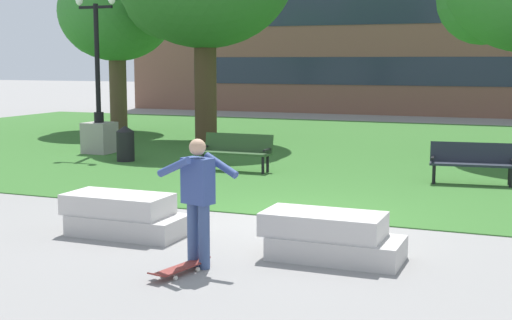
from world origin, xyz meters
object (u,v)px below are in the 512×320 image
Objects in this scene: person_skateboarder at (198,194)px; skateboard at (180,268)px; park_bench_near_left at (237,150)px; trash_bin at (125,143)px; park_bench_near_right at (472,160)px; concrete_block_center at (124,215)px; concrete_block_left at (330,237)px; lamp_post_right at (99,120)px.

skateboard is (-0.08, -0.37, -0.89)m from person_skateboarder.
park_bench_near_left is (-2.83, 7.79, -0.44)m from person_skateboarder.
trash_bin is (-6.27, 8.18, -0.48)m from person_skateboarder.
park_bench_near_left and park_bench_near_right have the same top height.
concrete_block_center is 6.68m from park_bench_near_left.
concrete_block_left reaches higher than skateboard.
park_bench_near_left is 3.46m from trash_bin.
trash_bin reaches higher than concrete_block_center.
trash_bin is at bearing 178.55° from park_bench_near_right.
concrete_block_center is 2.40m from skateboard.
concrete_block_center is 1.12× the size of person_skateboarder.
concrete_block_center and concrete_block_left have the same top height.
trash_bin is at bearing 137.45° from concrete_block_left.
person_skateboarder is 8.42m from park_bench_near_right.
lamp_post_right is (-7.90, 9.37, 0.01)m from person_skateboarder.
park_bench_near_right is at bearing 79.81° from concrete_block_left.
person_skateboarder is 0.95× the size of park_bench_near_left.
lamp_post_right is at bearing 138.49° from concrete_block_left.
trash_bin is (-7.77, 7.13, 0.20)m from concrete_block_left.
person_skateboarder is 8.30m from park_bench_near_left.
person_skateboarder is at bearing -145.01° from concrete_block_left.
concrete_block_left is 1.04× the size of park_bench_near_right.
person_skateboarder is at bearing -70.01° from park_bench_near_left.
park_bench_near_left is at bearing 98.07° from concrete_block_center.
concrete_block_left is at bearing -42.55° from trash_bin.
concrete_block_center is 3.40m from concrete_block_left.
lamp_post_right is at bearing 172.40° from park_bench_near_right.
trash_bin is at bearing 125.90° from skateboard.
person_skateboarder is 0.36× the size of lamp_post_right.
skateboard is 12.53m from lamp_post_right.
concrete_block_left is at bearing -2.15° from concrete_block_center.
person_skateboarder is (1.90, -1.18, 0.67)m from concrete_block_center.
concrete_block_center is 1.84× the size of skateboard.
lamp_post_right is (-7.83, 9.74, 0.90)m from skateboard.
person_skateboarder is 10.31m from trash_bin.
trash_bin is (-9.01, 0.23, -0.04)m from park_bench_near_right.
lamp_post_right is at bearing 130.15° from person_skateboarder.
concrete_block_left is at bearing 42.06° from skateboard.
concrete_block_center is 1.00× the size of concrete_block_left.
skateboard is at bearing -137.94° from concrete_block_left.
concrete_block_left is 7.02m from park_bench_near_right.
park_bench_near_right is (4.63, 6.77, 0.23)m from concrete_block_center.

